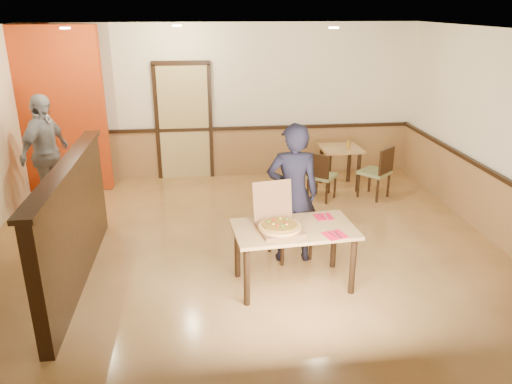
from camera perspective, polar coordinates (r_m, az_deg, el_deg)
floor at (r=6.45m, az=-1.19°, el=-7.90°), size 7.00×7.00×0.00m
ceiling at (r=5.68m, az=-1.40°, el=17.77°), size 7.00×7.00×0.00m
wall_back at (r=9.31m, az=-3.33°, el=10.20°), size 7.00×0.00×7.00m
wainscot_back at (r=9.50m, az=-3.20°, el=4.53°), size 7.00×0.04×0.90m
chair_rail_back at (r=9.36m, az=-3.25°, el=7.26°), size 7.00×0.06×0.06m
wainscot_right at (r=7.40m, az=26.66°, el=-2.53°), size 0.04×7.00×0.90m
chair_rail_right at (r=7.23m, az=27.11°, el=0.89°), size 0.06×7.00×0.06m
back_door at (r=9.33m, az=-8.23°, el=7.85°), size 0.90×0.06×2.10m
booth_partition at (r=6.11m, az=-20.09°, el=-3.28°), size 0.20×3.10×1.44m
red_accent_panel at (r=9.12m, az=-21.84°, el=8.55°), size 1.60×0.20×2.78m
spot_a at (r=7.66m, az=-20.99°, el=17.09°), size 0.14×0.14×0.02m
spot_b at (r=8.16m, az=-9.01°, el=18.28°), size 0.14×0.14×0.02m
spot_c at (r=7.40m, az=8.88°, el=18.07°), size 0.14×0.14×0.02m
main_table at (r=5.69m, az=4.36°, el=-5.06°), size 1.43×0.89×0.73m
diner_chair at (r=6.44m, az=3.68°, el=-2.78°), size 0.59×0.59×0.97m
side_chair_left at (r=8.30m, az=7.39°, el=2.00°), size 0.58×0.58×0.83m
side_chair_right at (r=8.57m, az=13.80°, el=2.41°), size 0.62×0.62×0.89m
side_table at (r=8.94m, az=9.58°, el=3.99°), size 0.70×0.70×0.74m
diner at (r=6.17m, az=4.23°, el=-0.21°), size 0.68×0.47×1.79m
passerby at (r=8.42m, az=-22.91°, el=4.09°), size 0.81×1.17×1.84m
pizza_box at (r=5.57m, az=2.58°, el=-3.66°), size 0.54×0.61×0.49m
pizza at (r=5.53m, az=2.74°, el=-3.97°), size 0.53×0.53×0.03m
napkin_near at (r=5.51m, az=8.99°, el=-4.87°), size 0.28×0.28×0.01m
napkin_far at (r=5.95m, az=7.73°, el=-2.82°), size 0.22×0.22×0.01m
condiment at (r=8.78m, az=10.52°, el=5.30°), size 0.06×0.06×0.15m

